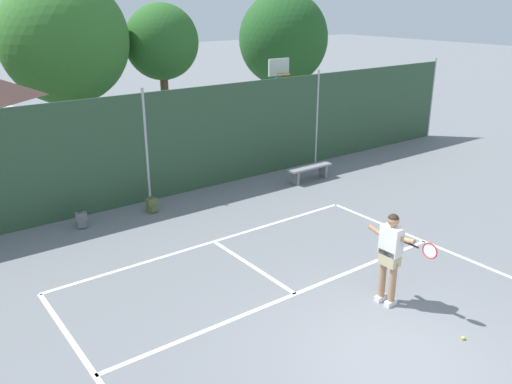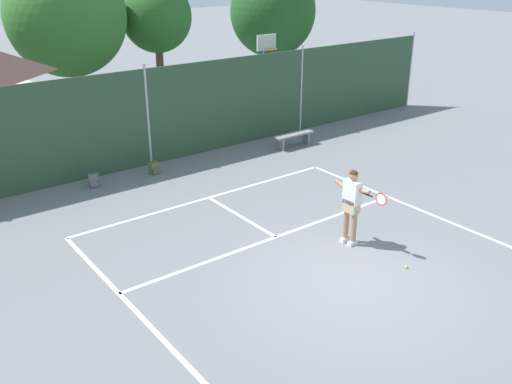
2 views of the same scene
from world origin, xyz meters
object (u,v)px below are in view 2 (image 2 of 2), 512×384
basketball_hoop (266,67)px  tennis_ball (406,267)px  courtside_bench (294,137)px  backpack_grey (94,181)px  tennis_player (352,200)px  backpack_olive (154,168)px

basketball_hoop → tennis_ball: bearing=-112.9°
courtside_bench → backpack_grey: bearing=174.6°
basketball_hoop → tennis_player: bearing=-117.0°
basketball_hoop → backpack_olive: bearing=-159.3°
backpack_grey → courtside_bench: 7.23m
basketball_hoop → backpack_grey: 8.78m
basketball_hoop → tennis_player: 10.52m
courtside_bench → tennis_player: bearing=-120.3°
basketball_hoop → courtside_bench: bearing=-109.0°
basketball_hoop → backpack_olive: size_ratio=7.67×
basketball_hoop → backpack_grey: basketball_hoop is taller
backpack_olive → tennis_player: bearing=-77.3°
tennis_player → tennis_ball: tennis_player is taller
basketball_hoop → tennis_ball: basketball_hoop is taller
backpack_grey → backpack_olive: size_ratio=1.00×
tennis_ball → backpack_olive: 8.69m
tennis_player → courtside_bench: tennis_player is taller
basketball_hoop → courtside_bench: size_ratio=2.22×
backpack_olive → courtside_bench: courtside_bench is taller
basketball_hoop → tennis_ball: (-4.59, -10.89, -2.28)m
tennis_player → tennis_ball: bearing=-84.7°
backpack_grey → basketball_hoop: bearing=15.4°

